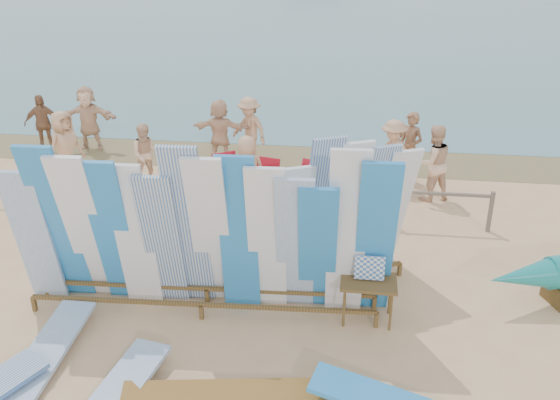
# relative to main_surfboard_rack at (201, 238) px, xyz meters

# --- Properties ---
(ground) EXTENTS (160.00, 160.00, 0.00)m
(ground) POSITION_rel_main_surfboard_rack_xyz_m (-0.80, 0.63, -1.35)
(ground) COLOR #DDB07F
(ground) RESTS_ON ground
(wet_sand_strip) EXTENTS (40.00, 2.60, 0.01)m
(wet_sand_strip) POSITION_rel_main_surfboard_rack_xyz_m (-0.80, 7.83, -1.35)
(wet_sand_strip) COLOR olive
(wet_sand_strip) RESTS_ON ground
(fence) EXTENTS (12.08, 0.08, 0.90)m
(fence) POSITION_rel_main_surfboard_rack_xyz_m (-0.80, 3.63, -0.72)
(fence) COLOR #6F6254
(fence) RESTS_ON ground
(main_surfboard_rack) EXTENTS (6.09, 1.13, 3.00)m
(main_surfboard_rack) POSITION_rel_main_surfboard_rack_xyz_m (0.00, 0.00, 0.00)
(main_surfboard_rack) COLOR brown
(main_surfboard_rack) RESTS_ON ground
(side_surfboard_rack) EXTENTS (2.52, 1.70, 2.84)m
(side_surfboard_rack) POSITION_rel_main_surfboard_rack_xyz_m (2.23, 1.32, -0.07)
(side_surfboard_rack) COLOR brown
(side_surfboard_rack) RESTS_ON ground
(vendor_table) EXTENTS (0.89, 0.63, 1.17)m
(vendor_table) POSITION_rel_main_surfboard_rack_xyz_m (2.66, 0.08, -0.96)
(vendor_table) COLOR brown
(vendor_table) RESTS_ON ground
(flat_board_a) EXTENTS (0.58, 2.70, 0.27)m
(flat_board_a) POSITION_rel_main_surfboard_rack_xyz_m (-1.97, -1.75, -1.35)
(flat_board_a) COLOR #82A5D0
(flat_board_a) RESTS_ON ground
(beach_chair_left) EXTENTS (0.72, 0.74, 0.93)m
(beach_chair_left) POSITION_rel_main_surfboard_rack_xyz_m (0.25, 4.75, -1.07)
(beach_chair_left) COLOR #B11223
(beach_chair_left) RESTS_ON ground
(beach_chair_right) EXTENTS (0.85, 0.86, 0.96)m
(beach_chair_right) POSITION_rel_main_surfboard_rack_xyz_m (-0.65, 4.94, -1.07)
(beach_chair_right) COLOR #B11223
(beach_chair_right) RESTS_ON ground
(stroller) EXTENTS (0.83, 0.95, 1.10)m
(stroller) POSITION_rel_main_surfboard_rack_xyz_m (1.24, 4.22, -0.91)
(stroller) COLOR #B11223
(stroller) RESTS_ON ground
(beachgoer_0) EXTENTS (0.77, 1.01, 1.87)m
(beachgoer_0) POSITION_rel_main_surfboard_rack_xyz_m (-4.77, 5.05, -0.41)
(beachgoer_0) COLOR tan
(beachgoer_0) RESTS_ON ground
(beachgoer_5) EXTENTS (1.63, 0.58, 1.74)m
(beachgoer_5) POSITION_rel_main_surfboard_rack_xyz_m (-1.34, 7.16, -0.48)
(beachgoer_5) COLOR beige
(beachgoer_5) RESTS_ON ground
(beachgoer_6) EXTENTS (0.90, 0.68, 1.66)m
(beachgoer_6) POSITION_rel_main_surfboard_rack_xyz_m (-0.06, 4.29, -0.52)
(beachgoer_6) COLOR tan
(beachgoer_6) RESTS_ON ground
(beachgoer_2) EXTENTS (0.84, 0.64, 1.56)m
(beachgoer_2) POSITION_rel_main_surfboard_rack_xyz_m (-2.76, 5.24, -0.57)
(beachgoer_2) COLOR beige
(beachgoer_2) RESTS_ON ground
(beachgoer_3) EXTENTS (1.22, 1.01, 1.77)m
(beachgoer_3) POSITION_rel_main_surfboard_rack_xyz_m (-0.56, 7.35, -0.46)
(beachgoer_3) COLOR tan
(beachgoer_3) RESTS_ON ground
(beachgoer_7) EXTENTS (0.74, 0.70, 1.81)m
(beachgoer_7) POSITION_rel_main_surfboard_rack_xyz_m (3.69, 6.21, -0.44)
(beachgoer_7) COLOR #8C6042
(beachgoer_7) RESTS_ON ground
(beachgoer_8) EXTENTS (0.98, 0.74, 1.82)m
(beachgoer_8) POSITION_rel_main_surfboard_rack_xyz_m (4.14, 5.20, -0.44)
(beachgoer_8) COLOR beige
(beachgoer_8) RESTS_ON ground
(beachgoer_extra_1) EXTENTS (1.07, 0.74, 1.68)m
(beachgoer_extra_1) POSITION_rel_main_surfboard_rack_xyz_m (-6.53, 7.23, -0.51)
(beachgoer_extra_1) COLOR #8C6042
(beachgoer_extra_1) RESTS_ON ground
(beachgoer_11) EXTENTS (1.78, 0.78, 1.86)m
(beachgoer_11) POSITION_rel_main_surfboard_rack_xyz_m (-5.33, 7.64, -0.42)
(beachgoer_11) COLOR beige
(beachgoer_11) RESTS_ON ground
(beachgoer_9) EXTENTS (1.08, 1.12, 1.71)m
(beachgoer_9) POSITION_rel_main_surfboard_rack_xyz_m (3.26, 5.88, -0.49)
(beachgoer_9) COLOR tan
(beachgoer_9) RESTS_ON ground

